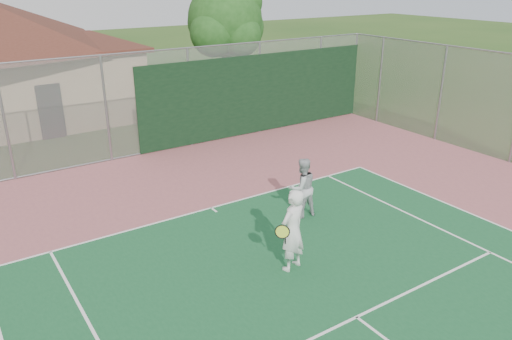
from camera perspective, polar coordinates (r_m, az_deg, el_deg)
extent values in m
cylinder|color=gray|center=(16.41, -26.74, 4.71)|extent=(0.08, 0.08, 3.50)
cylinder|color=gray|center=(16.98, -16.75, 6.60)|extent=(0.08, 0.08, 3.50)
cylinder|color=gray|center=(18.03, -7.59, 8.15)|extent=(0.08, 0.08, 3.50)
cylinder|color=gray|center=(19.49, 0.42, 9.33)|extent=(0.08, 0.08, 3.50)
cylinder|color=gray|center=(21.28, 7.25, 10.19)|extent=(0.08, 0.08, 3.50)
cylinder|color=gray|center=(22.62, 11.18, 10.62)|extent=(0.08, 0.08, 3.50)
cylinder|color=gray|center=(16.95, -14.10, 12.89)|extent=(20.00, 0.05, 0.05)
cylinder|color=gray|center=(17.75, -13.11, 1.84)|extent=(20.00, 0.05, 0.05)
cube|color=#999EA0|center=(17.28, -13.58, 7.16)|extent=(20.00, 0.02, 3.50)
cube|color=black|center=(19.50, 0.50, 8.73)|extent=(10.00, 0.04, 3.00)
cylinder|color=gray|center=(21.60, 13.98, 9.90)|extent=(0.08, 0.08, 3.50)
cylinder|color=gray|center=(19.74, 20.36, 8.16)|extent=(0.08, 0.08, 3.50)
cube|color=#999EA0|center=(19.74, 20.36, 8.16)|extent=(0.02, 9.00, 3.50)
cube|color=black|center=(20.38, -22.38, 6.18)|extent=(0.89, 0.06, 2.07)
cylinder|color=#332412|center=(24.64, -3.43, 11.29)|extent=(0.39, 0.39, 3.03)
sphere|color=#1C4816|center=(24.34, -3.56, 16.82)|extent=(3.47, 3.47, 3.47)
sphere|color=#1C4816|center=(25.15, -1.92, 16.00)|extent=(2.38, 2.38, 2.38)
sphere|color=#1C4816|center=(23.59, -4.86, 15.32)|extent=(2.17, 2.17, 2.17)
sphere|color=#1C4816|center=(23.68, -1.82, 15.14)|extent=(1.95, 1.95, 1.95)
sphere|color=#1C4816|center=(24.95, -5.26, 16.39)|extent=(2.17, 2.17, 2.17)
sphere|color=#1C4816|center=(24.44, -1.94, 18.65)|extent=(2.17, 2.17, 2.17)
imported|color=silver|center=(10.38, 4.19, -6.96)|extent=(0.75, 0.59, 1.80)
imported|color=#ABADB0|center=(12.69, 5.28, -2.10)|extent=(0.81, 0.66, 1.57)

